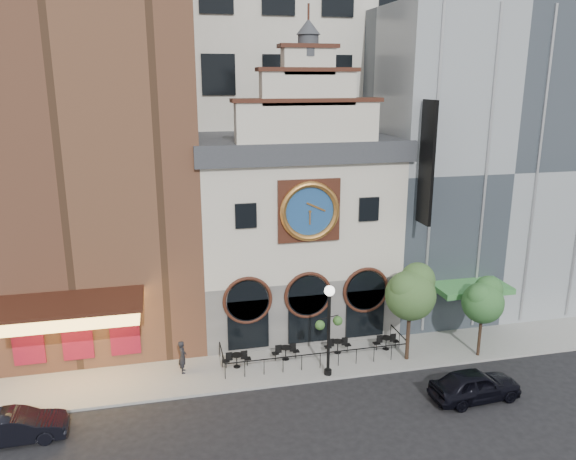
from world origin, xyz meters
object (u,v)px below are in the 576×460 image
at_px(lamppost, 329,320).
at_px(bistro_3, 386,342).
at_px(car_left, 17,427).
at_px(bistro_2, 338,346).
at_px(car_right, 475,385).
at_px(pedestrian, 183,357).
at_px(bistro_1, 286,352).
at_px(tree_right, 483,299).
at_px(bistro_0, 237,359).
at_px(tree_left, 411,291).

bearing_deg(lamppost, bistro_3, 9.72).
bearing_deg(car_left, bistro_2, -76.75).
bearing_deg(bistro_3, car_right, -67.82).
bearing_deg(bistro_3, pedestrian, -179.91).
relative_size(bistro_1, car_right, 0.34).
bearing_deg(tree_right, bistro_0, 172.95).
bearing_deg(pedestrian, lamppost, -105.23).
bearing_deg(bistro_1, tree_left, -11.99).
bearing_deg(pedestrian, bistro_2, -89.06).
height_order(bistro_1, car_right, car_right).
bearing_deg(bistro_0, bistro_2, 3.15).
relative_size(lamppost, tree_left, 0.91).
height_order(car_right, tree_left, tree_left).
height_order(car_right, tree_right, tree_right).
bearing_deg(bistro_3, tree_right, -20.35).
bearing_deg(bistro_0, bistro_3, 0.83).
bearing_deg(tree_left, lamppost, -171.95).
relative_size(bistro_1, bistro_3, 1.00).
bearing_deg(tree_right, pedestrian, 173.80).
xyz_separation_m(bistro_3, tree_right, (5.01, -1.86, 3.01)).
relative_size(bistro_1, tree_left, 0.28).
xyz_separation_m(bistro_2, pedestrian, (-8.97, -0.22, 0.46)).
bearing_deg(pedestrian, car_right, -112.57).
distance_m(bistro_2, car_right, 8.05).
xyz_separation_m(bistro_1, pedestrian, (-5.81, -0.14, 0.46)).
height_order(bistro_2, lamppost, lamppost).
bearing_deg(tree_right, tree_left, 173.05).
bearing_deg(bistro_0, tree_left, -7.09).
distance_m(car_right, car_left, 21.89).
bearing_deg(bistro_3, car_left, -167.63).
bearing_deg(bistro_3, bistro_0, -179.17).
relative_size(bistro_0, tree_right, 0.33).
bearing_deg(pedestrian, bistro_0, -92.63).
xyz_separation_m(tree_left, tree_right, (4.25, -0.52, -0.68)).
distance_m(pedestrian, tree_left, 13.15).
xyz_separation_m(bistro_2, car_right, (5.33, -6.03, 0.19)).
height_order(lamppost, tree_right, lamppost).
xyz_separation_m(car_right, car_left, (-21.83, 1.56, -0.09)).
height_order(bistro_0, bistro_1, same).
distance_m(bistro_2, tree_right, 8.75).
distance_m(car_right, pedestrian, 15.43).
bearing_deg(tree_left, tree_right, -6.95).
bearing_deg(car_right, tree_left, 15.91).
xyz_separation_m(bistro_2, tree_right, (7.96, -2.06, 3.01)).
bearing_deg(bistro_3, tree_left, -60.39).
bearing_deg(tree_right, lamppost, -178.83).
relative_size(pedestrian, tree_left, 0.33).
relative_size(bistro_2, bistro_3, 1.00).
relative_size(bistro_3, pedestrian, 0.85).
distance_m(bistro_1, car_left, 14.05).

